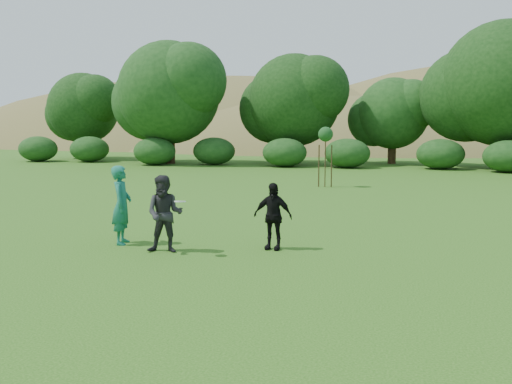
# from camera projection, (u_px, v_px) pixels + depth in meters

# --- Properties ---
(ground) EXTENTS (120.00, 120.00, 0.00)m
(ground) POSITION_uv_depth(u_px,v_px,m) (223.00, 254.00, 13.34)
(ground) COLOR #19470C
(ground) RESTS_ON ground
(player_teal) EXTENTS (0.65, 0.82, 1.98)m
(player_teal) POSITION_uv_depth(u_px,v_px,m) (122.00, 205.00, 14.31)
(player_teal) COLOR #166651
(player_teal) RESTS_ON ground
(player_grey) EXTENTS (0.99, 0.83, 1.83)m
(player_grey) POSITION_uv_depth(u_px,v_px,m) (165.00, 214.00, 13.38)
(player_grey) COLOR #262628
(player_grey) RESTS_ON ground
(player_black) EXTENTS (0.98, 0.47, 1.62)m
(player_black) POSITION_uv_depth(u_px,v_px,m) (273.00, 216.00, 13.71)
(player_black) COLOR black
(player_black) RESTS_ON ground
(frisbee) EXTENTS (0.27, 0.27, 0.05)m
(frisbee) POSITION_uv_depth(u_px,v_px,m) (180.00, 201.00, 12.92)
(frisbee) COLOR white
(frisbee) RESTS_ON ground
(sapling) EXTENTS (0.70, 0.70, 2.85)m
(sapling) POSITION_uv_depth(u_px,v_px,m) (326.00, 136.00, 26.77)
(sapling) COLOR #382916
(sapling) RESTS_ON ground
(hillside) EXTENTS (150.00, 72.00, 52.00)m
(hillside) POSITION_uv_depth(u_px,v_px,m) (371.00, 229.00, 80.61)
(hillside) COLOR olive
(hillside) RESTS_ON ground
(tree_row) EXTENTS (53.92, 10.38, 9.62)m
(tree_row) POSITION_uv_depth(u_px,v_px,m) (396.00, 96.00, 39.44)
(tree_row) COLOR #3A2616
(tree_row) RESTS_ON ground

